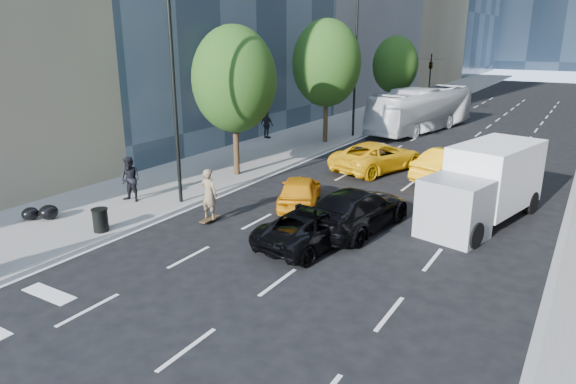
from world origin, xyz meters
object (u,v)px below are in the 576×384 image
Objects in this scene: black_sedan_mercedes at (357,209)px; trash_can at (100,221)px; black_sedan_lincoln at (314,227)px; skateboarder at (209,197)px; city_bus at (421,109)px; box_truck at (485,184)px.

black_sedan_mercedes is 9.50m from trash_can.
black_sedan_lincoln is at bearing 77.19° from black_sedan_mercedes.
skateboarder is 0.43× the size of black_sedan_lincoln.
black_sedan_lincoln is 0.40× the size of city_bus.
city_bus is at bearing -93.56° from skateboarder.
black_sedan_lincoln is 0.87× the size of black_sedan_mercedes.
trash_can is (-7.80, -5.41, -0.23)m from black_sedan_mercedes.
box_truck is (4.57, 5.46, 0.88)m from black_sedan_lincoln.
black_sedan_lincoln is 5.72× the size of trash_can.
trash_can is (-11.67, -8.75, -0.97)m from box_truck.
box_truck is at bearing -150.02° from skateboarder.
skateboarder is 0.37× the size of black_sedan_mercedes.
black_sedan_mercedes is at bearing -158.30° from skateboarder.
black_sedan_mercedes reaches higher than black_sedan_lincoln.
black_sedan_lincoln is 7.82m from trash_can.
city_bus is 1.77× the size of box_truck.
skateboarder is 0.30× the size of box_truck.
city_bus reaches higher than black_sedan_mercedes.
black_sedan_lincoln is at bearing -70.28° from city_bus.
black_sedan_lincoln reaches higher than trash_can.
black_sedan_mercedes is (5.27, 2.26, -0.22)m from skateboarder.
skateboarder is at bearing -81.05° from city_bus.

